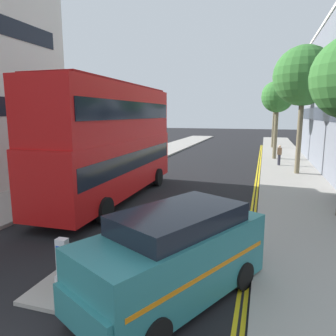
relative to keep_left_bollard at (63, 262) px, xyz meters
The scene contains 12 objects.
sidewalk_right 13.84m from the keep_left_bollard, 61.96° to the left, with size 4.00×80.00×0.14m, color #9E9991.
sidewalk_left 13.84m from the keep_left_bollard, 118.04° to the left, with size 4.00×80.00×0.14m, color #9E9991.
kerb_line_outer 11.13m from the keep_left_bollard, 66.68° to the left, with size 0.10×56.00×0.01m, color yellow.
kerb_line_inner 11.07m from the keep_left_bollard, 67.44° to the left, with size 0.10×56.00×0.01m, color yellow.
traffic_island 0.56m from the keep_left_bollard, 90.00° to the left, with size 1.10×2.20×0.10m, color #9E9991.
keep_left_bollard is the anchor object (origin of this frame).
double_decker_bus_away 8.39m from the keep_left_bollard, 108.06° to the left, with size 2.94×10.85×5.64m.
taxi_minivan 2.81m from the keep_left_bollard, ahead, with size 3.86×5.13×2.12m.
pedestrian_far 21.11m from the keep_left_bollard, 73.91° to the left, with size 0.34×0.22×1.62m.
street_tree_near 35.42m from the keep_left_bollard, 80.74° to the left, with size 3.16×3.16×7.98m.
street_tree_far 19.31m from the keep_left_bollard, 67.86° to the left, with size 3.94×3.94×8.56m.
street_tree_distant 25.40m from the keep_left_bollard, 77.03° to the left, with size 2.84×2.84×7.06m.
Camera 1 is at (4.62, -2.32, 4.22)m, focal length 33.28 mm.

